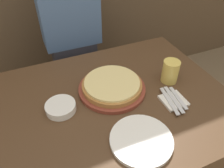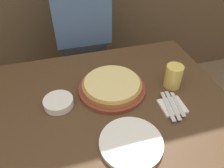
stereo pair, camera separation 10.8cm
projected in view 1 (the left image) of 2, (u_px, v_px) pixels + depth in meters
The scene contains 10 objects.
dining_table at pixel (114, 142), 1.28m from camera, with size 1.12×0.89×0.70m.
pizza_on_board at pixel (112, 86), 1.09m from camera, with size 0.34×0.34×0.06m.
beer_glass at pixel (171, 71), 1.12m from camera, with size 0.09×0.09×0.12m.
dinner_plate at pixel (142, 140), 0.87m from camera, with size 0.25×0.25×0.02m.
side_bowl at pixel (61, 107), 0.99m from camera, with size 0.14×0.14×0.04m.
napkin_stack at pixel (173, 101), 1.04m from camera, with size 0.11×0.11×0.01m.
fork at pixel (169, 101), 1.03m from camera, with size 0.05×0.19×0.00m.
dinner_knife at pixel (174, 99), 1.03m from camera, with size 0.04×0.19×0.00m.
spoon at pixel (178, 98), 1.04m from camera, with size 0.04×0.16×0.00m.
diner_person at pixel (73, 47), 1.55m from camera, with size 0.37×0.20×1.30m.
Camera 1 is at (-0.31, -0.69, 1.44)m, focal length 35.00 mm.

